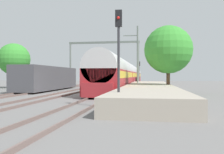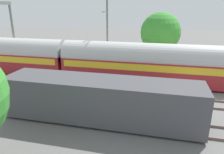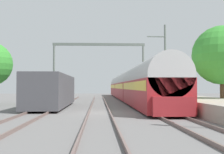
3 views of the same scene
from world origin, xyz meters
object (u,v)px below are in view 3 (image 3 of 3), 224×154
at_px(passenger_train, 129,86).
at_px(freight_car, 53,91).
at_px(person_crossing, 148,93).
at_px(catenary_gantry, 99,59).
at_px(railway_signal_far, 138,80).

distance_m(passenger_train, freight_car, 16.74).
xyz_separation_m(passenger_train, person_crossing, (1.92, -5.03, -0.94)).
height_order(passenger_train, person_crossing, passenger_train).
bearing_deg(passenger_train, person_crossing, -69.06).
height_order(person_crossing, catenary_gantry, catenary_gantry).
bearing_deg(passenger_train, catenary_gantry, -172.58).
xyz_separation_m(freight_car, catenary_gantry, (4.15, 13.98, 4.18)).
bearing_deg(freight_car, passenger_train, 60.23).
distance_m(freight_car, person_crossing, 13.96).
relative_size(passenger_train, railway_signal_far, 10.83).
height_order(freight_car, railway_signal_far, railway_signal_far).
distance_m(person_crossing, catenary_gantry, 8.85).
distance_m(railway_signal_far, catenary_gantry, 8.27).
xyz_separation_m(passenger_train, catenary_gantry, (-4.15, -0.54, 3.67)).
bearing_deg(railway_signal_far, freight_car, -118.41).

